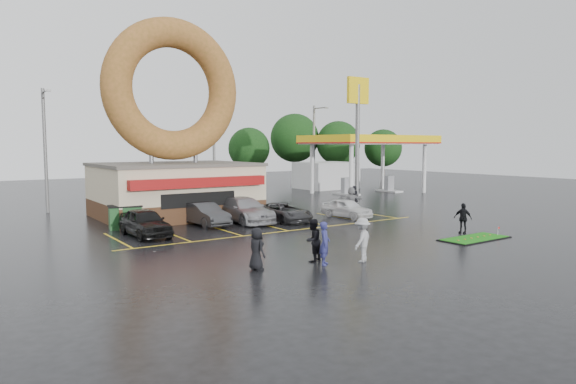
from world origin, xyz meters
TOP-DOWN VIEW (x-y plane):
  - ground at (0.00, 0.00)m, footprint 120.00×120.00m
  - donut_shop at (-3.00, 12.97)m, footprint 10.20×8.70m
  - gas_station at (20.00, 20.94)m, footprint 12.30×13.65m
  - shell_sign at (13.00, 12.00)m, footprint 2.20×0.36m
  - streetlight_left at (-10.00, 19.92)m, footprint 0.40×2.21m
  - streetlight_mid at (4.00, 20.92)m, footprint 0.40×2.21m
  - streetlight_right at (16.00, 21.92)m, footprint 0.40×2.21m
  - tree_far_a at (26.00, 30.00)m, footprint 5.60×5.60m
  - tree_far_b at (32.00, 28.00)m, footprint 4.90×4.90m
  - tree_far_c at (22.00, 34.00)m, footprint 6.30×6.30m
  - tree_far_d at (14.00, 32.00)m, footprint 4.90×4.90m
  - car_black at (-7.40, 6.36)m, footprint 1.91×4.47m
  - car_dgrey at (-3.09, 8.00)m, footprint 1.76×4.30m
  - car_silver at (-0.39, 7.81)m, footprint 2.31×5.46m
  - car_grey at (1.93, 6.61)m, footprint 2.11×4.43m
  - car_white at (6.31, 5.60)m, footprint 2.04×3.99m
  - person_blue at (-3.52, -4.37)m, footprint 0.76×0.76m
  - person_blackjkt at (-3.58, -3.62)m, footprint 1.09×0.99m
  - person_hoodie at (-1.87, -4.83)m, footprint 1.39×1.14m
  - person_bystander at (-6.29, -3.53)m, footprint 0.60×0.87m
  - person_cameraman at (7.58, -2.80)m, footprint 0.68×1.07m
  - person_walker_near at (8.04, 7.09)m, footprint 1.82×1.42m
  - person_walker_far at (9.85, 8.80)m, footprint 0.79×0.75m
  - dumpster at (-7.50, 9.55)m, footprint 2.00×1.53m
  - putting_green at (6.62, -4.27)m, footprint 4.12×1.84m

SIDE VIEW (x-z plane):
  - ground at x=0.00m, z-range 0.00..0.00m
  - putting_green at x=6.62m, z-range -0.22..0.29m
  - car_grey at x=1.93m, z-range 0.00..1.22m
  - dumpster at x=-7.50m, z-range 0.00..1.30m
  - car_white at x=6.31m, z-range 0.00..1.30m
  - car_dgrey at x=-3.09m, z-range 0.00..1.38m
  - car_black at x=-7.40m, z-range 0.00..1.51m
  - car_silver at x=-0.39m, z-range 0.00..1.57m
  - person_bystander at x=-6.29m, z-range 0.00..1.69m
  - person_cameraman at x=7.58m, z-range 0.00..1.70m
  - person_blue at x=-3.52m, z-range 0.00..1.79m
  - person_walker_far at x=9.85m, z-range 0.00..1.81m
  - person_blackjkt at x=-3.58m, z-range 0.00..1.82m
  - person_hoodie at x=-1.87m, z-range 0.00..1.87m
  - person_walker_near at x=8.04m, z-range 0.00..1.92m
  - gas_station at x=20.00m, z-range 0.75..6.65m
  - donut_shop at x=-3.00m, z-range -2.29..11.21m
  - tree_far_b at x=32.00m, z-range 1.03..8.03m
  - tree_far_d at x=14.00m, z-range 1.03..8.03m
  - streetlight_left at x=-10.00m, z-range 0.28..9.28m
  - streetlight_mid at x=4.00m, z-range 0.28..9.28m
  - streetlight_right at x=16.00m, z-range 0.28..9.28m
  - tree_far_a at x=26.00m, z-range 1.18..9.18m
  - tree_far_c at x=22.00m, z-range 1.34..10.34m
  - shell_sign at x=13.00m, z-range 2.08..12.68m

